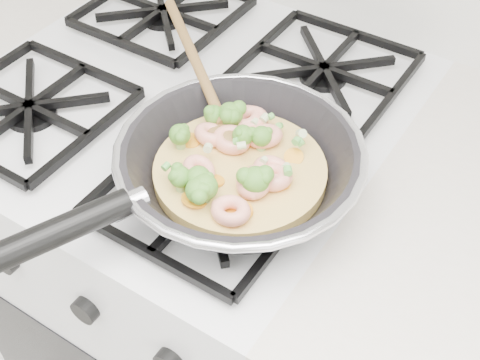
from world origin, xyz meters
The scene contains 2 objects.
stove centered at (0.00, 1.70, 0.46)m, with size 0.60×0.60×0.92m.
skillet centered at (0.17, 1.58, 0.96)m, with size 0.39×0.48×0.09m.
Camera 1 is at (0.47, 1.12, 1.48)m, focal length 48.38 mm.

